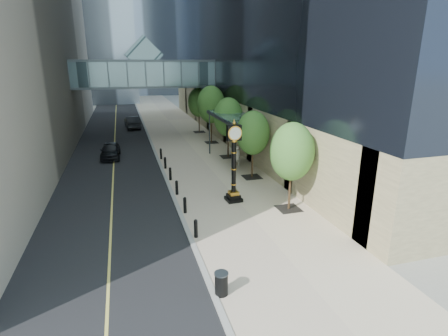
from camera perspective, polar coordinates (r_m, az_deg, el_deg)
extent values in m
plane|color=gray|center=(18.47, 4.47, -11.65)|extent=(320.00, 320.00, 0.00)
cube|color=black|center=(55.85, -17.30, 7.09)|extent=(8.00, 180.00, 0.02)
cube|color=#BBA68F|center=(56.25, -9.08, 7.72)|extent=(8.00, 180.00, 0.06)
cube|color=gray|center=(55.90, -13.18, 7.44)|extent=(0.25, 180.00, 0.07)
cube|color=#44636E|center=(43.25, -12.83, 14.77)|extent=(17.00, 4.00, 3.00)
cube|color=#383F44|center=(43.32, -12.70, 12.86)|extent=(17.00, 4.20, 0.25)
cube|color=#383F44|center=(43.23, -12.96, 16.69)|extent=(17.00, 4.20, 0.25)
cube|color=#44636E|center=(43.24, -13.02, 17.55)|extent=(4.24, 3.00, 4.24)
cube|color=#383F44|center=(30.95, 1.61, 8.33)|extent=(3.00, 8.00, 0.25)
cube|color=#44636E|center=(30.93, 1.62, 8.61)|extent=(2.80, 7.80, 0.06)
cylinder|color=#383F44|center=(27.52, 1.35, 2.79)|extent=(0.12, 0.12, 4.20)
cylinder|color=#383F44|center=(34.47, -2.37, 5.67)|extent=(0.12, 0.12, 4.20)
cylinder|color=black|center=(18.42, -4.62, -9.94)|extent=(0.20, 0.20, 0.90)
cylinder|color=black|center=(21.28, -6.39, -6.17)|extent=(0.20, 0.20, 0.90)
cylinder|color=black|center=(24.23, -7.72, -3.30)|extent=(0.20, 0.20, 0.90)
cylinder|color=black|center=(27.23, -8.75, -1.05)|extent=(0.20, 0.20, 0.90)
cylinder|color=black|center=(30.27, -9.58, 0.75)|extent=(0.20, 0.20, 0.90)
cylinder|color=black|center=(33.34, -10.25, 2.22)|extent=(0.20, 0.20, 0.90)
cube|color=black|center=(22.25, 10.50, -6.53)|extent=(1.40, 1.40, 0.02)
cylinder|color=#43321C|center=(21.73, 10.70, -3.06)|extent=(0.14, 0.14, 2.88)
ellipsoid|color=#285A21|center=(21.08, 11.03, 2.64)|extent=(2.64, 2.64, 3.52)
cube|color=black|center=(27.80, 4.57, -1.47)|extent=(1.40, 1.40, 0.02)
cylinder|color=#43321C|center=(27.40, 4.64, 1.28)|extent=(0.14, 0.14, 2.80)
ellipsoid|color=#285A21|center=(26.90, 4.75, 5.72)|extent=(2.56, 2.56, 3.42)
cube|color=black|center=(33.70, 0.68, 1.87)|extent=(1.40, 1.40, 0.02)
cylinder|color=#43321C|center=(33.34, 0.69, 4.35)|extent=(0.14, 0.14, 3.00)
ellipsoid|color=#285A21|center=(32.92, 0.70, 8.29)|extent=(2.75, 2.75, 3.67)
cube|color=black|center=(39.78, -2.04, 4.21)|extent=(1.40, 1.40, 0.02)
cylinder|color=#43321C|center=(39.45, -2.07, 6.57)|extent=(0.14, 0.14, 3.36)
ellipsoid|color=#285A21|center=(39.07, -2.11, 10.32)|extent=(3.08, 3.08, 4.10)
cube|color=black|center=(45.98, -4.05, 5.91)|extent=(1.40, 1.40, 0.02)
cylinder|color=#43321C|center=(45.72, -4.09, 7.74)|extent=(0.14, 0.14, 3.00)
ellipsoid|color=#285A21|center=(45.41, -4.15, 10.63)|extent=(2.75, 2.75, 3.67)
cube|color=black|center=(23.09, 1.56, -5.09)|extent=(1.04, 1.04, 0.22)
cube|color=black|center=(23.00, 1.56, -4.58)|extent=(0.81, 0.81, 0.22)
cube|color=gold|center=(22.93, 1.57, -4.07)|extent=(0.64, 0.64, 0.22)
cylinder|color=black|center=(22.34, 1.61, 0.25)|extent=(0.28, 0.28, 3.39)
cube|color=black|center=(21.82, 1.65, 5.76)|extent=(0.95, 0.39, 0.98)
cylinder|color=white|center=(22.00, 1.50, 5.85)|extent=(0.77, 0.09, 0.77)
cylinder|color=white|center=(21.64, 1.81, 5.67)|extent=(0.77, 0.09, 0.77)
sphere|color=gold|center=(21.71, 1.67, 7.32)|extent=(0.22, 0.22, 0.22)
cylinder|color=black|center=(14.36, -0.44, -18.44)|extent=(0.60, 0.60, 0.90)
imported|color=beige|center=(30.47, 2.12, 1.97)|extent=(0.67, 0.44, 1.81)
imported|color=black|center=(35.01, -18.05, 2.76)|extent=(1.89, 4.36, 1.47)
imported|color=black|center=(50.26, -14.73, 7.23)|extent=(2.15, 5.07, 1.63)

